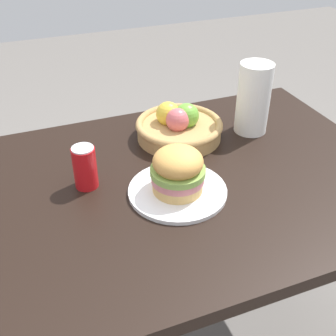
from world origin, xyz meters
TOP-DOWN VIEW (x-y plane):
  - dining_table at (0.00, 0.00)m, footprint 1.40×0.90m
  - plate at (0.02, -0.06)m, footprint 0.27×0.27m
  - sandwich at (0.02, -0.06)m, footprint 0.15×0.15m
  - soda_can at (-0.21, 0.07)m, footprint 0.07×0.07m
  - fruit_basket at (0.14, 0.22)m, footprint 0.29×0.29m
  - paper_towel_roll at (0.39, 0.18)m, footprint 0.11×0.11m

SIDE VIEW (x-z plane):
  - dining_table at x=0.00m, z-range 0.27..1.02m
  - plate at x=0.02m, z-range 0.75..0.76m
  - fruit_basket at x=0.14m, z-range 0.73..0.85m
  - soda_can at x=-0.21m, z-range 0.75..0.88m
  - sandwich at x=0.02m, z-range 0.76..0.89m
  - paper_towel_roll at x=0.39m, z-range 0.75..0.99m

